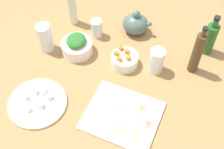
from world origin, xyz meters
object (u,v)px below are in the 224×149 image
Objects in this scene: bowl_greens at (77,47)px; bottle_1 at (72,9)px; drinking_glass_2 at (97,28)px; bowl_carrots at (125,60)px; plate_tofu at (38,103)px; cutting_board at (123,116)px; drinking_glass_1 at (45,38)px; bottle_0 at (210,38)px; bottle_2 at (197,53)px; drinking_glass_0 at (157,61)px; teapot at (136,24)px.

bowl_greens is 0.70× the size of bottle_1.
bowl_greens is 14.79cm from drinking_glass_2.
bowl_greens is at bearing -179.32° from bowl_carrots.
plate_tofu is 1.19× the size of bottle_1.
bottle_1 is at bearing 118.45° from bowl_greens.
cutting_board is 2.04× the size of drinking_glass_1.
bowl_greens is at bearing 10.12° from drinking_glass_1.
cutting_board is 41.55cm from bowl_greens.
bottle_0 is (58.67, 21.41, 5.54)cm from bowl_greens.
bottle_0 is at bearing 31.24° from bowl_carrots.
bottle_0 reaches higher than bowl_carrots.
cutting_board is 28.22cm from bowl_carrots.
drinking_glass_1 reaches higher than drinking_glass_2.
bottle_2 is at bearing 56.54° from cutting_board.
bottle_1 is (-41.90, 45.57, 8.39)cm from cutting_board.
drinking_glass_1 is (-69.19, -10.22, -4.16)cm from bottle_2.
drinking_glass_0 is 53.32cm from drinking_glass_1.
plate_tofu is 0.95× the size of bottle_2.
cutting_board is at bearing -119.27° from bottle_0.
teapot is (-1.49, 22.55, 2.52)cm from bowl_carrots.
bottle_1 reaches higher than drinking_glass_2.
bowl_carrots is 0.58× the size of bottle_0.
drinking_glass_2 is (-49.50, 6.30, -6.69)cm from bottle_2.
bowl_greens reaches higher than plate_tofu.
drinking_glass_0 is at bearing 2.66° from bowl_greens.
bowl_greens is 1.17× the size of bowl_carrots.
bowl_carrots is at bearing -86.21° from teapot.
bowl_carrots is 39.25cm from bottle_1.
drinking_glass_0 is (42.58, 34.64, 5.67)cm from plate_tofu.
drinking_glass_2 reaches higher than cutting_board.
bottle_0 is 2.24× the size of drinking_glass_2.
bottle_0 is 54.47cm from drinking_glass_2.
bottle_0 is 28.40cm from drinking_glass_0.
drinking_glass_0 is at bearing -136.07° from bottle_0.
cutting_board is 36.50cm from plate_tofu.
bottle_1 is 16.40cm from drinking_glass_2.
bottle_2 is 50.34cm from drinking_glass_2.
drinking_glass_1 reaches higher than teapot.
cutting_board is 1.13× the size of bottle_2.
bowl_greens is 62.70cm from bottle_0.
bottle_2 is at bearing -25.48° from teapot.
bowl_carrots reaches higher than plate_tofu.
drinking_glass_1 is (-37.18, -25.48, 1.99)cm from teapot.
plate_tofu is 72.06cm from bottle_2.
bottle_0 reaches higher than bottle_1.
bottle_2 reaches higher than drinking_glass_2.
plate_tofu is at bearing -139.24° from bottle_0.
drinking_glass_1 is (-4.62, -21.49, -1.58)cm from bottle_1.
bowl_greens is (4.28, 32.86, 2.59)cm from plate_tofu.
teapot is at bearing 100.68° from cutting_board.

